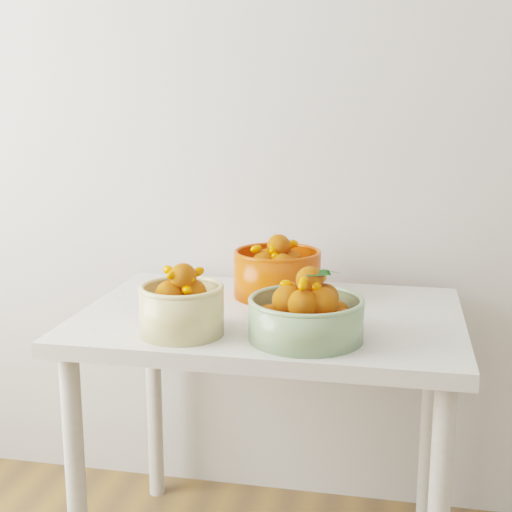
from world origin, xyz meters
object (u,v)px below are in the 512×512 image
object	(u,v)px
table	(270,347)
bowl_green	(306,314)
bowl_orange	(277,272)
bowl_cream	(182,307)

from	to	relation	value
table	bowl_green	bearing A→B (deg)	-58.19
table	bowl_orange	distance (m)	0.23
bowl_cream	bowl_orange	world-z (taller)	bowl_orange
table	bowl_orange	xyz separation A→B (m)	(-0.01, 0.16, 0.17)
table	bowl_cream	size ratio (longest dim) A/B	3.90
bowl_cream	bowl_green	world-z (taller)	same
bowl_green	bowl_orange	bearing A→B (deg)	110.17
table	bowl_orange	world-z (taller)	bowl_orange
table	bowl_orange	bearing A→B (deg)	93.66
bowl_green	bowl_orange	world-z (taller)	bowl_orange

